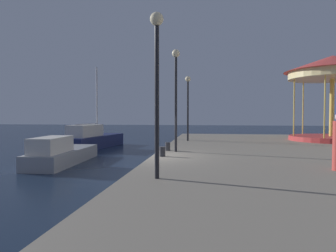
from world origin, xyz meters
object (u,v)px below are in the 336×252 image
(sailboat_navy, at_px, (91,139))
(bollard_south, at_px, (168,146))
(carousel, at_px, (332,77))
(bollard_north, at_px, (162,152))
(lamp_post_far_end, at_px, (188,97))
(lamp_post_mid_promenade, at_px, (176,83))
(motorboat_grey, at_px, (61,154))
(lamp_post_near_edge, at_px, (157,66))

(sailboat_navy, xyz_separation_m, bollard_south, (6.79, -7.37, 0.33))
(carousel, height_order, bollard_north, carousel)
(sailboat_navy, relative_size, bollard_north, 16.73)
(bollard_north, bearing_deg, carousel, 41.90)
(lamp_post_far_end, bearing_deg, bollard_south, -95.90)
(carousel, height_order, lamp_post_mid_promenade, carousel)
(sailboat_navy, distance_m, lamp_post_far_end, 8.17)
(lamp_post_mid_promenade, xyz_separation_m, bollard_south, (-0.42, 0.32, -2.96))
(sailboat_navy, bearing_deg, bollard_north, -53.79)
(motorboat_grey, xyz_separation_m, bollard_south, (5.46, -0.15, 0.46))
(sailboat_navy, distance_m, carousel, 17.26)
(carousel, height_order, bollard_south, carousel)
(sailboat_navy, distance_m, bollard_north, 11.59)
(lamp_post_mid_promenade, bearing_deg, bollard_north, -102.53)
(lamp_post_far_end, xyz_separation_m, bollard_south, (-0.57, -5.51, -2.69))
(sailboat_navy, xyz_separation_m, lamp_post_near_edge, (7.35, -13.52, 3.12))
(carousel, bearing_deg, bollard_north, -138.10)
(carousel, bearing_deg, sailboat_navy, 178.30)
(carousel, distance_m, lamp_post_mid_promenade, 11.96)
(lamp_post_mid_promenade, height_order, lamp_post_far_end, lamp_post_mid_promenade)
(sailboat_navy, relative_size, motorboat_grey, 1.18)
(bollard_south, bearing_deg, carousel, 34.72)
(lamp_post_near_edge, height_order, bollard_north, lamp_post_near_edge)
(lamp_post_mid_promenade, bearing_deg, lamp_post_near_edge, -88.68)
(carousel, relative_size, lamp_post_near_edge, 1.37)
(lamp_post_near_edge, bearing_deg, carousel, 54.29)
(lamp_post_far_end, distance_m, bollard_south, 6.16)
(sailboat_navy, distance_m, lamp_post_mid_promenade, 11.04)
(sailboat_navy, height_order, motorboat_grey, sailboat_navy)
(sailboat_navy, height_order, bollard_south, sailboat_navy)
(lamp_post_mid_promenade, distance_m, lamp_post_far_end, 5.84)
(lamp_post_far_end, xyz_separation_m, bollard_north, (-0.52, -7.49, -2.69))
(lamp_post_far_end, bearing_deg, motorboat_grey, -138.38)
(lamp_post_near_edge, distance_m, bollard_south, 6.78)
(sailboat_navy, bearing_deg, motorboat_grey, -79.59)
(lamp_post_mid_promenade, relative_size, bollard_south, 11.71)
(motorboat_grey, bearing_deg, carousel, 23.60)
(carousel, distance_m, lamp_post_near_edge, 16.09)
(sailboat_navy, bearing_deg, lamp_post_far_end, -14.15)
(bollard_north, bearing_deg, lamp_post_near_edge, -83.13)
(bollard_south, bearing_deg, motorboat_grey, 178.38)
(bollard_north, bearing_deg, bollard_south, 91.57)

